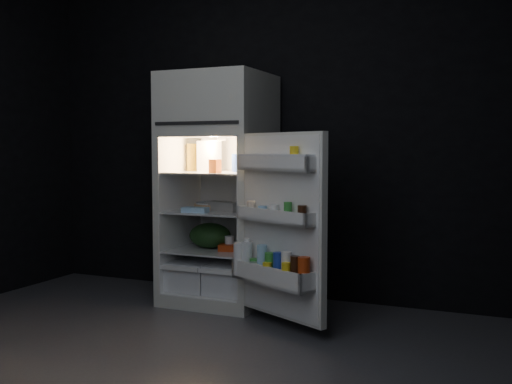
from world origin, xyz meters
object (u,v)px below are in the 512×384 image
at_px(fridge_door, 279,229).
at_px(yogurt_tray, 236,247).
at_px(egg_carton, 224,206).
at_px(refrigerator, 220,181).
at_px(milk_jug, 209,156).

relative_size(fridge_door, yogurt_tray, 4.66).
relative_size(egg_carton, yogurt_tray, 1.14).
height_order(refrigerator, milk_jug, refrigerator).
bearing_deg(refrigerator, yogurt_tray, -23.08).
relative_size(refrigerator, milk_jug, 7.42).
distance_m(fridge_door, milk_jug, 1.10).
relative_size(milk_jug, yogurt_tray, 0.92).
bearing_deg(egg_carton, milk_jug, 171.29).
relative_size(refrigerator, egg_carton, 5.98).
bearing_deg(yogurt_tray, egg_carton, 154.52).
relative_size(refrigerator, fridge_door, 1.46).
bearing_deg(egg_carton, refrigerator, 154.54).
height_order(milk_jug, egg_carton, milk_jug).
xyz_separation_m(refrigerator, fridge_door, (0.71, -0.55, -0.28)).
xyz_separation_m(refrigerator, milk_jug, (-0.10, 0.02, 0.19)).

